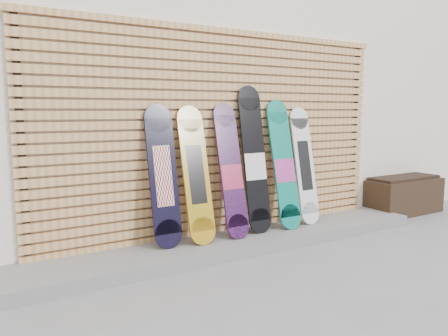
# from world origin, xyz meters

# --- Properties ---
(ground) EXTENTS (80.00, 80.00, 0.00)m
(ground) POSITION_xyz_m (0.00, 0.00, 0.00)
(ground) COLOR gray
(ground) RESTS_ON ground
(building) EXTENTS (12.00, 5.00, 3.60)m
(building) POSITION_xyz_m (0.50, 3.50, 1.80)
(building) COLOR white
(building) RESTS_ON ground
(concrete_step) EXTENTS (4.60, 0.70, 0.12)m
(concrete_step) POSITION_xyz_m (-0.15, 0.68, 0.06)
(concrete_step) COLOR slate
(concrete_step) RESTS_ON ground
(slat_wall) EXTENTS (4.26, 0.08, 2.29)m
(slat_wall) POSITION_xyz_m (-0.15, 0.97, 1.21)
(slat_wall) COLOR tan
(slat_wall) RESTS_ON ground
(planter_box) EXTENTS (1.17, 0.49, 0.53)m
(planter_box) POSITION_xyz_m (2.67, 0.79, 0.26)
(planter_box) COLOR black
(planter_box) RESTS_ON ground
(snowboard_0) EXTENTS (0.28, 0.28, 1.39)m
(snowboard_0) POSITION_xyz_m (-0.96, 0.80, 0.81)
(snowboard_0) COLOR black
(snowboard_0) RESTS_ON concrete_step
(snowboard_1) EXTENTS (0.28, 0.35, 1.37)m
(snowboard_1) POSITION_xyz_m (-0.62, 0.77, 0.80)
(snowboard_1) COLOR #B48613
(snowboard_1) RESTS_ON concrete_step
(snowboard_2) EXTENTS (0.26, 0.37, 1.40)m
(snowboard_2) POSITION_xyz_m (-0.21, 0.76, 0.81)
(snowboard_2) COLOR black
(snowboard_2) RESTS_ON concrete_step
(snowboard_3) EXTENTS (0.28, 0.31, 1.59)m
(snowboard_3) POSITION_xyz_m (0.11, 0.79, 0.90)
(snowboard_3) COLOR black
(snowboard_3) RESTS_ON concrete_step
(snowboard_4) EXTENTS (0.28, 0.36, 1.44)m
(snowboard_4) POSITION_xyz_m (0.50, 0.76, 0.83)
(snowboard_4) COLOR #0C7A6A
(snowboard_4) RESTS_ON concrete_step
(snowboard_5) EXTENTS (0.26, 0.31, 1.36)m
(snowboard_5) POSITION_xyz_m (0.83, 0.79, 0.80)
(snowboard_5) COLOR white
(snowboard_5) RESTS_ON concrete_step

